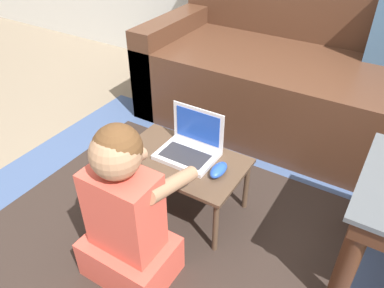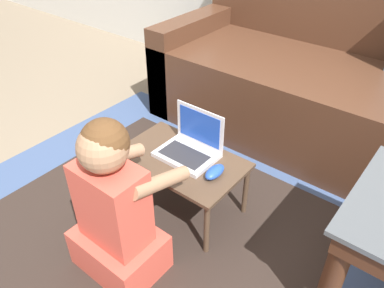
# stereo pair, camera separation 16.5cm
# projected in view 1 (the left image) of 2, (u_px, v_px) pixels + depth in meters

# --- Properties ---
(ground_plane) EXTENTS (16.00, 16.00, 0.00)m
(ground_plane) POSITION_uv_depth(u_px,v_px,m) (169.00, 234.00, 1.69)
(ground_plane) COLOR #7F705B
(area_rug) EXTENTS (2.03, 1.88, 0.01)m
(area_rug) POSITION_uv_depth(u_px,v_px,m) (158.00, 234.00, 1.69)
(area_rug) COLOR #3D517A
(area_rug) RESTS_ON ground_plane
(couch) EXTENTS (1.80, 0.89, 0.89)m
(couch) POSITION_uv_depth(u_px,v_px,m) (297.00, 78.00, 2.29)
(couch) COLOR #4C2D1E
(couch) RESTS_ON ground_plane
(laptop_desk) EXTENTS (0.56, 0.35, 0.29)m
(laptop_desk) POSITION_uv_depth(u_px,v_px,m) (182.00, 165.00, 1.68)
(laptop_desk) COLOR #4C3828
(laptop_desk) RESTS_ON ground_plane
(laptop) EXTENTS (0.26, 0.19, 0.21)m
(laptop) POSITION_uv_depth(u_px,v_px,m) (190.00, 148.00, 1.67)
(laptop) COLOR silver
(laptop) RESTS_ON laptop_desk
(computer_mouse) EXTENTS (0.06, 0.11, 0.04)m
(computer_mouse) POSITION_uv_depth(u_px,v_px,m) (219.00, 170.00, 1.57)
(computer_mouse) COLOR #234CB2
(computer_mouse) RESTS_ON laptop_desk
(person_seated) EXTENTS (0.34, 0.40, 0.70)m
(person_seated) POSITION_uv_depth(u_px,v_px,m) (126.00, 216.00, 1.35)
(person_seated) COLOR #CC4C3D
(person_seated) RESTS_ON ground_plane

